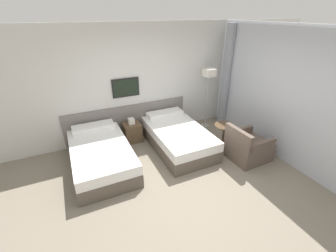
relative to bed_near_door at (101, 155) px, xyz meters
name	(u,v)px	position (x,y,z in m)	size (l,w,h in m)	color
ground_plane	(188,183)	(1.35, -1.24, -0.26)	(16.00, 16.00, 0.00)	slate
wall_headboard	(143,85)	(1.32, 1.02, 1.04)	(10.00, 0.10, 2.70)	silver
wall_window	(291,99)	(3.62, -1.26, 1.08)	(0.21, 4.74, 2.70)	white
bed_near_door	(101,155)	(0.00, 0.00, 0.00)	(1.13, 1.95, 0.62)	brown
bed_near_window	(177,137)	(1.76, 0.00, 0.00)	(1.13, 1.95, 0.62)	brown
nightstand	(132,132)	(0.88, 0.72, -0.01)	(0.41, 0.39, 0.60)	brown
floor_lamp	(209,78)	(2.96, 0.64, 1.11)	(0.26, 0.26, 1.60)	#9E9993
side_table	(224,132)	(2.70, -0.48, 0.16)	(0.45, 0.45, 0.59)	brown
armchair	(247,148)	(2.91, -1.06, 0.00)	(0.83, 0.74, 0.78)	brown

